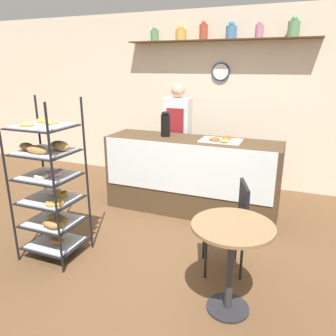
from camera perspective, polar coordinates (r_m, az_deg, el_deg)
ground_plane at (r=3.47m, az=-2.83°, el=-15.43°), size 14.00×14.00×0.00m
back_wall at (r=5.37m, az=8.68°, el=11.81°), size 10.00×0.30×2.70m
display_counter at (r=4.31m, az=4.05°, el=-1.34°), size 2.24×0.62×0.99m
pastry_rack at (r=3.40m, az=-19.84°, el=-3.23°), size 0.57×0.50×1.60m
person_worker at (r=4.77m, az=1.69°, el=5.62°), size 0.36×0.23×1.64m
cafe_table at (r=2.60m, az=11.00°, el=-13.48°), size 0.62×0.62×0.75m
cafe_chair at (r=3.11m, az=11.19°, el=-8.58°), size 0.48×0.48×0.87m
coffee_carafe at (r=4.31m, az=-0.45°, el=7.64°), size 0.12×0.12×0.33m
donut_tray_counter at (r=4.09m, az=9.05°, el=4.85°), size 0.50×0.34×0.05m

